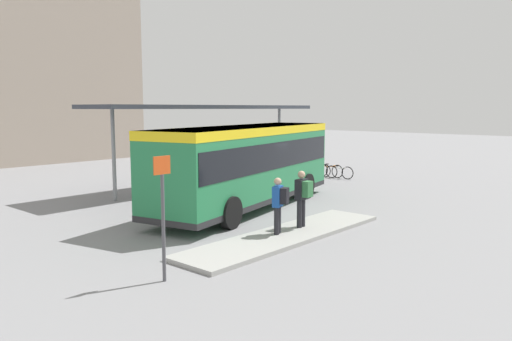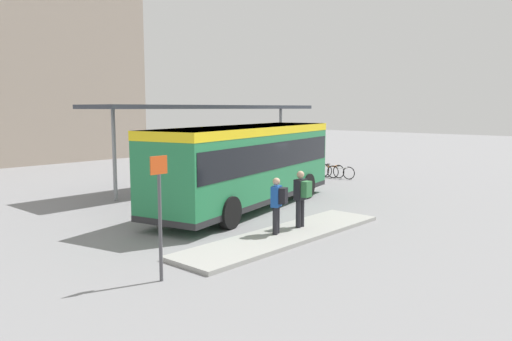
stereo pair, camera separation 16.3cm
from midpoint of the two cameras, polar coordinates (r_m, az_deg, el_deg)
The scene contains 11 objects.
ground_plane at distance 19.22m, azimuth -1.24°, elevation -4.33°, with size 120.00×120.00×0.00m, color gray.
curb_island at distance 14.98m, azimuth 3.13°, elevation -7.43°, with size 7.79×1.80×0.12m.
city_bus at distance 18.94m, azimuth -1.24°, elevation 1.12°, with size 10.38×4.63×3.15m.
pedestrian_waiting at distance 14.69m, azimuth 2.34°, elevation -3.61°, with size 0.49×0.52×1.68m.
pedestrian_companion at distance 15.57m, azimuth 5.05°, elevation -2.82°, with size 0.45×0.47×1.77m.
bicycle_white at distance 27.52m, azimuth 9.35°, elevation -0.18°, with size 0.48×1.64×0.71m.
bicycle_orange at distance 28.01m, azimuth 8.26°, elevation 0.01°, with size 0.48×1.74×0.75m.
bicycle_red at distance 28.23m, azimuth 6.83°, elevation 0.08°, with size 0.48×1.74×0.75m.
bicycle_yellow at distance 28.73m, azimuth 5.80°, elevation 0.20°, with size 0.48×1.69×0.73m.
station_shelter at distance 24.59m, azimuth -5.52°, elevation 7.11°, with size 12.77×2.91×3.97m.
platform_sign at distance 11.14m, azimuth -11.00°, elevation -4.73°, with size 0.44×0.08×2.80m.
Camera 1 is at (-13.90, -12.71, 3.83)m, focal length 35.00 mm.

